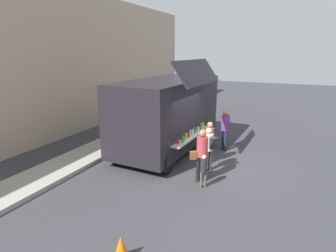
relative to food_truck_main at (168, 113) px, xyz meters
name	(u,v)px	position (x,y,z in m)	size (l,w,h in m)	color
ground_plane	(205,163)	(-0.77, -1.92, -1.65)	(60.00, 60.00, 0.00)	#38383D
curb_strip	(51,173)	(-4.00, 2.62, -1.57)	(28.00, 1.60, 0.15)	#9E998E
food_truck_main	(168,113)	(0.00, 0.00, 0.00)	(5.81, 3.24, 3.84)	black
traffic_cone_orange	(121,248)	(-6.42, -1.92, -1.37)	(0.36, 0.36, 0.55)	orange
trash_bin	(157,116)	(3.60, 2.32, -1.12)	(0.60, 0.60, 1.05)	#2C5D3A
customer_front_ordering	(210,139)	(-0.71, -2.05, -0.68)	(0.34, 0.33, 1.62)	#494443
customer_mid_with_backpack	(209,145)	(-1.44, -2.25, -0.67)	(0.44, 0.52, 1.59)	#49473E
customer_rear_waiting	(202,151)	(-2.30, -2.25, -0.60)	(0.45, 0.55, 1.76)	black
customer_extra_browsing	(225,126)	(1.00, -2.22, -0.58)	(0.36, 0.36, 1.78)	#1E2336
child_near_queue	(204,168)	(-2.69, -2.46, -1.00)	(0.22, 0.22, 1.08)	#494B40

